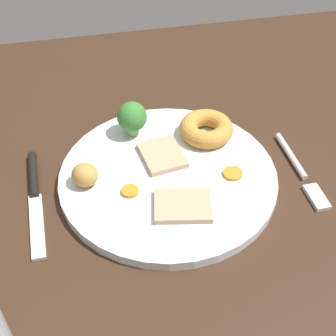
% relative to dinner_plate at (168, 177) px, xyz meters
% --- Properties ---
extents(dining_table, '(1.20, 0.84, 0.04)m').
position_rel_dinner_plate_xyz_m(dining_table, '(-0.01, -0.02, -0.02)').
color(dining_table, '#382316').
rests_on(dining_table, ground).
extents(dinner_plate, '(0.30, 0.30, 0.01)m').
position_rel_dinner_plate_xyz_m(dinner_plate, '(0.00, 0.00, 0.00)').
color(dinner_plate, white).
rests_on(dinner_plate, dining_table).
extents(meat_slice_main, '(0.06, 0.07, 0.01)m').
position_rel_dinner_plate_xyz_m(meat_slice_main, '(0.00, -0.03, 0.01)').
color(meat_slice_main, tan).
rests_on(meat_slice_main, dinner_plate).
extents(meat_slice_under, '(0.08, 0.07, 0.01)m').
position_rel_dinner_plate_xyz_m(meat_slice_under, '(-0.01, 0.06, 0.01)').
color(meat_slice_under, tan).
rests_on(meat_slice_under, dinner_plate).
extents(yorkshire_pudding, '(0.08, 0.08, 0.03)m').
position_rel_dinner_plate_xyz_m(yorkshire_pudding, '(-0.07, -0.07, 0.02)').
color(yorkshire_pudding, '#C68938').
rests_on(yorkshire_pudding, dinner_plate).
extents(roast_potato_left, '(0.05, 0.05, 0.03)m').
position_rel_dinner_plate_xyz_m(roast_potato_left, '(0.11, -0.00, 0.02)').
color(roast_potato_left, '#BC8C42').
rests_on(roast_potato_left, dinner_plate).
extents(carrot_coin_front, '(0.03, 0.03, 0.00)m').
position_rel_dinner_plate_xyz_m(carrot_coin_front, '(-0.09, 0.02, 0.01)').
color(carrot_coin_front, orange).
rests_on(carrot_coin_front, dinner_plate).
extents(carrot_coin_back, '(0.02, 0.02, 0.00)m').
position_rel_dinner_plate_xyz_m(carrot_coin_back, '(0.06, 0.02, 0.01)').
color(carrot_coin_back, orange).
rests_on(carrot_coin_back, dinner_plate).
extents(broccoli_floret, '(0.04, 0.04, 0.05)m').
position_rel_dinner_plate_xyz_m(broccoli_floret, '(0.03, -0.10, 0.04)').
color(broccoli_floret, '#8CB766').
rests_on(broccoli_floret, dinner_plate).
extents(fork, '(0.02, 0.15, 0.01)m').
position_rel_dinner_plate_xyz_m(fork, '(-0.18, 0.03, -0.00)').
color(fork, silver).
rests_on(fork, dining_table).
extents(knife, '(0.02, 0.19, 0.01)m').
position_rel_dinner_plate_xyz_m(knife, '(0.18, -0.01, -0.00)').
color(knife, black).
rests_on(knife, dining_table).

